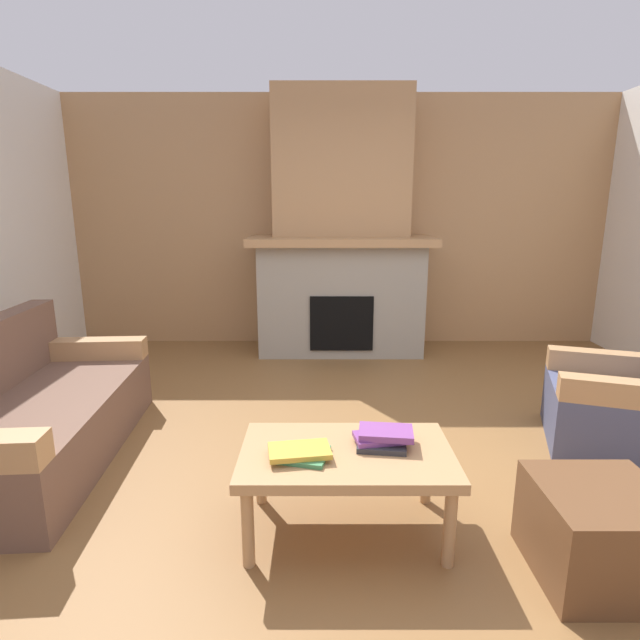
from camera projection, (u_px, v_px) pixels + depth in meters
The scene contains 9 objects.
ground at pixel (355, 475), 2.94m from camera, with size 9.00×9.00×0.00m, color brown.
wall_back_wood_panel at pixel (338, 223), 5.55m from camera, with size 6.00×0.12×2.70m, color tan.
fireplace at pixel (339, 243), 5.22m from camera, with size 1.90×0.82×2.70m.
couch at pixel (30, 417), 3.05m from camera, with size 0.96×1.85×0.85m.
armchair at pixel (619, 403), 3.24m from camera, with size 0.96×0.96×0.85m.
coffee_table at pixel (345, 461), 2.35m from camera, with size 1.00×0.60×0.43m.
ottoman at pixel (596, 532), 2.11m from camera, with size 0.52×0.52×0.40m, color brown.
book_stack_near_edge at pixel (299, 452), 2.27m from camera, with size 0.30×0.24×0.05m.
book_stack_center at pixel (381, 437), 2.38m from camera, with size 0.30×0.23×0.08m.
Camera 1 is at (-0.22, -2.65, 1.56)m, focal length 27.89 mm.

